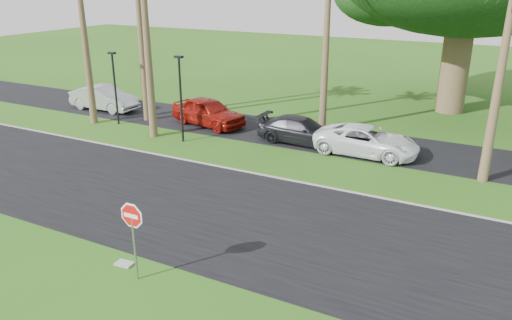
{
  "coord_description": "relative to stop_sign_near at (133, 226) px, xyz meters",
  "views": [
    {
      "loc": [
        9.52,
        -12.66,
        8.49
      ],
      "look_at": [
        1.16,
        3.39,
        1.8
      ],
      "focal_mm": 35.0,
      "sensor_mm": 36.0,
      "label": 1
    }
  ],
  "objects": [
    {
      "name": "streetlight_right",
      "position": [
        -6.5,
        11.5,
        0.88
      ],
      "size": [
        0.45,
        0.25,
        4.64
      ],
      "color": "black",
      "rests_on": "ground"
    },
    {
      "name": "stop_sign_near",
      "position": [
        0.0,
        0.0,
        0.0
      ],
      "size": [
        1.05,
        0.07,
        2.62
      ],
      "color": "gray",
      "rests_on": "ground"
    },
    {
      "name": "ground",
      "position": [
        -0.5,
        3.0,
        -1.77
      ],
      "size": [
        120.0,
        120.0,
        0.0
      ],
      "primitive_type": "plane",
      "color": "#2B5615",
      "rests_on": "ground"
    },
    {
      "name": "utility_slab",
      "position": [
        -0.89,
        0.42,
        -1.74
      ],
      "size": [
        0.58,
        0.39,
        0.06
      ],
      "primitive_type": "cube",
      "rotation": [
        0.0,
        0.0,
        0.08
      ],
      "color": "#9B9B93",
      "rests_on": "ground"
    },
    {
      "name": "car_minivan",
      "position": [
        2.96,
        13.99,
        -1.05
      ],
      "size": [
        5.2,
        2.42,
        1.44
      ],
      "primitive_type": "imported",
      "rotation": [
        0.0,
        0.0,
        1.57
      ],
      "color": "white",
      "rests_on": "ground"
    },
    {
      "name": "car_red",
      "position": [
        -6.92,
        14.75,
        -0.94
      ],
      "size": [
        5.17,
        2.93,
        1.66
      ],
      "primitive_type": "imported",
      "rotation": [
        0.0,
        0.0,
        1.36
      ],
      "color": "maroon",
      "rests_on": "ground"
    },
    {
      "name": "parking_strip",
      "position": [
        -0.5,
        15.5,
        -1.76
      ],
      "size": [
        120.0,
        5.0,
        0.02
      ],
      "primitive_type": "cube",
      "color": "black",
      "rests_on": "ground"
    },
    {
      "name": "road",
      "position": [
        -0.5,
        5.0,
        -1.76
      ],
      "size": [
        120.0,
        8.0,
        0.02
      ],
      "primitive_type": "cube",
      "color": "black",
      "rests_on": "ground"
    },
    {
      "name": "curb",
      "position": [
        -0.5,
        9.05,
        -1.74
      ],
      "size": [
        120.0,
        0.12,
        0.06
      ],
      "primitive_type": "cube",
      "color": "gray",
      "rests_on": "ground"
    },
    {
      "name": "car_dark",
      "position": [
        -0.68,
        14.19,
        -1.08
      ],
      "size": [
        4.79,
        1.95,
        1.39
      ],
      "primitive_type": "imported",
      "rotation": [
        0.0,
        0.0,
        1.57
      ],
      "color": "black",
      "rests_on": "ground"
    },
    {
      "name": "car_silver",
      "position": [
        -15.13,
        14.65,
        -0.98
      ],
      "size": [
        4.82,
        1.7,
        1.59
      ],
      "primitive_type": "imported",
      "rotation": [
        0.0,
        0.0,
        1.57
      ],
      "color": "#B7B9BF",
      "rests_on": "ground"
    },
    {
      "name": "streetlight_left",
      "position": [
        -12.0,
        12.5,
        0.72
      ],
      "size": [
        0.45,
        0.25,
        4.34
      ],
      "color": "black",
      "rests_on": "ground"
    }
  ]
}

